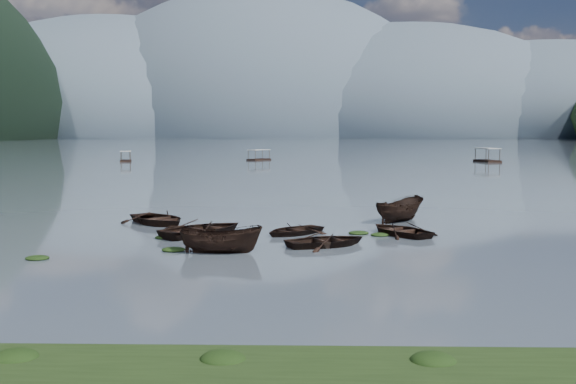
{
  "coord_description": "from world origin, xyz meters",
  "views": [
    {
      "loc": [
        0.91,
        -26.82,
        5.56
      ],
      "look_at": [
        0.0,
        12.0,
        2.0
      ],
      "focal_mm": 40.0,
      "sensor_mm": 36.0,
      "label": 1
    }
  ],
  "objects_px": {
    "pontoon_centre": "(259,160)",
    "pontoon_left": "(126,161)",
    "rowboat_3": "(400,234)",
    "rowboat_0": "(179,236)"
  },
  "relations": [
    {
      "from": "pontoon_centre",
      "to": "pontoon_left",
      "type": "bearing_deg",
      "value": -132.55
    },
    {
      "from": "rowboat_3",
      "to": "rowboat_0",
      "type": "bearing_deg",
      "value": -29.28
    },
    {
      "from": "pontoon_centre",
      "to": "rowboat_0",
      "type": "bearing_deg",
      "value": -54.9
    },
    {
      "from": "pontoon_left",
      "to": "rowboat_0",
      "type": "bearing_deg",
      "value": -86.68
    },
    {
      "from": "rowboat_0",
      "to": "rowboat_3",
      "type": "bearing_deg",
      "value": -3.56
    },
    {
      "from": "rowboat_3",
      "to": "pontoon_centre",
      "type": "height_order",
      "value": "pontoon_centre"
    },
    {
      "from": "rowboat_0",
      "to": "rowboat_3",
      "type": "distance_m",
      "value": 12.12
    },
    {
      "from": "rowboat_3",
      "to": "pontoon_centre",
      "type": "distance_m",
      "value": 98.59
    },
    {
      "from": "pontoon_left",
      "to": "pontoon_centre",
      "type": "bearing_deg",
      "value": -0.1
    },
    {
      "from": "rowboat_0",
      "to": "pontoon_centre",
      "type": "bearing_deg",
      "value": 83.76
    }
  ]
}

